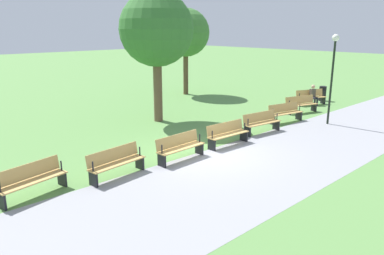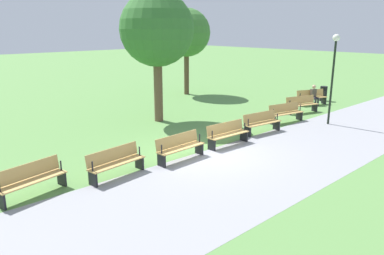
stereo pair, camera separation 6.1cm
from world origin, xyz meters
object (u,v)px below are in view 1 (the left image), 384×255
at_px(bench_5, 180,147).
at_px(person_seated, 313,94).
at_px(lamp_post, 333,63).
at_px(trash_bin, 323,93).
at_px(bench_1, 301,104).
at_px(tree_0, 186,33).
at_px(bench_4, 227,133).
at_px(bench_3, 261,122).
at_px(bench_0, 311,97).
at_px(bench_6, 116,162).
at_px(bench_7, 31,179).
at_px(bench_2, 285,112).
at_px(tree_1, 156,30).

distance_m(bench_5, person_seated, 12.14).
distance_m(bench_5, lamp_post, 8.86).
distance_m(person_seated, trash_bin, 1.73).
xyz_separation_m(bench_1, bench_5, (9.67, 1.15, 0.00)).
bearing_deg(trash_bin, lamp_post, 30.70).
distance_m(tree_0, lamp_post, 10.82).
height_order(bench_4, trash_bin, trash_bin).
relative_size(bench_3, person_seated, 1.63).
bearing_deg(bench_0, bench_6, 27.27).
xyz_separation_m(bench_1, bench_7, (14.52, 0.57, 0.00)).
xyz_separation_m(bench_7, person_seated, (-16.86, -1.17, 0.16)).
distance_m(bench_0, bench_3, 7.31).
height_order(bench_0, person_seated, person_seated).
bearing_deg(person_seated, bench_1, 34.78).
relative_size(bench_1, lamp_post, 0.47).
height_order(bench_3, trash_bin, trash_bin).
height_order(bench_2, bench_6, same).
bearing_deg(bench_2, bench_7, 11.37).
bearing_deg(person_seated, bench_7, 24.45).
distance_m(bench_2, bench_6, 9.74).
height_order(bench_3, tree_0, tree_0).
xyz_separation_m(bench_2, bench_7, (12.14, -0.00, 0.00)).
xyz_separation_m(bench_4, trash_bin, (-11.26, -2.07, -0.02)).
bearing_deg(bench_7, bench_2, 168.63).
relative_size(bench_0, bench_1, 0.99).
bearing_deg(bench_2, tree_1, -33.76).
xyz_separation_m(bench_7, trash_bin, (-18.55, -1.49, -0.02)).
bearing_deg(tree_0, bench_4, 55.77).
distance_m(bench_0, tree_1, 10.30).
bearing_deg(tree_0, person_seated, 110.56).
distance_m(bench_6, tree_1, 8.16).
height_order(bench_7, tree_0, tree_0).
relative_size(bench_7, tree_0, 0.34).
bearing_deg(person_seated, trash_bin, -148.89).
distance_m(tree_1, lamp_post, 8.29).
bearing_deg(bench_3, bench_0, -159.59).
bearing_deg(person_seated, bench_3, 32.78).
bearing_deg(bench_4, bench_6, 0.01).
bearing_deg(bench_2, trash_bin, -155.55).
distance_m(bench_7, trash_bin, 18.61).
relative_size(bench_6, tree_0, 0.34).
height_order(bench_2, tree_0, tree_0).
distance_m(bench_0, trash_bin, 1.72).
distance_m(bench_5, tree_1, 6.94).
bearing_deg(bench_5, bench_6, -6.80).
distance_m(bench_0, bench_6, 14.53).
height_order(bench_5, person_seated, person_seated).
bearing_deg(lamp_post, trash_bin, -149.30).
relative_size(bench_4, bench_5, 1.00).
height_order(bench_2, trash_bin, trash_bin).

